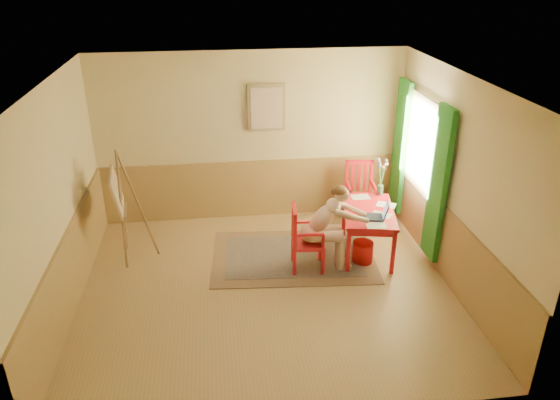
{
  "coord_description": "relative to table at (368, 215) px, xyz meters",
  "views": [
    {
      "loc": [
        -0.6,
        -5.93,
        4.11
      ],
      "look_at": [
        0.25,
        0.55,
        1.05
      ],
      "focal_mm": 33.74,
      "sensor_mm": 36.0,
      "label": 1
    }
  ],
  "objects": [
    {
      "name": "wainscot",
      "position": [
        -1.59,
        0.06,
        -0.13
      ],
      "size": [
        5.0,
        4.5,
        1.0
      ],
      "color": "#9E7C46",
      "rests_on": "room"
    },
    {
      "name": "vase",
      "position": [
        0.32,
        0.53,
        0.35
      ],
      "size": [
        0.23,
        0.29,
        0.57
      ],
      "color": "#3F724C",
      "rests_on": "table"
    },
    {
      "name": "wastebasket",
      "position": [
        -0.13,
        -0.25,
        -0.47
      ],
      "size": [
        0.35,
        0.35,
        0.32
      ],
      "primitive_type": "cylinder",
      "rotation": [
        0.0,
        0.0,
        0.16
      ],
      "color": "red",
      "rests_on": "room"
    },
    {
      "name": "rug",
      "position": [
        -1.11,
        0.02,
        -0.62
      ],
      "size": [
        2.52,
        1.79,
        0.02
      ],
      "color": "#8C7251",
      "rests_on": "room"
    },
    {
      "name": "easel",
      "position": [
        -3.56,
        0.31,
        0.38
      ],
      "size": [
        0.61,
        0.77,
        1.71
      ],
      "color": "brown",
      "rests_on": "room"
    },
    {
      "name": "wall_portrait",
      "position": [
        -1.34,
        1.46,
        1.27
      ],
      "size": [
        0.6,
        0.05,
        0.76
      ],
      "color": "#A1885E",
      "rests_on": "room"
    },
    {
      "name": "chair_left",
      "position": [
        -1.0,
        -0.31,
        -0.15
      ],
      "size": [
        0.48,
        0.46,
        0.97
      ],
      "color": "red",
      "rests_on": "room"
    },
    {
      "name": "chair_back",
      "position": [
        0.15,
        1.01,
        -0.11
      ],
      "size": [
        0.5,
        0.52,
        1.05
      ],
      "color": "red",
      "rests_on": "room"
    },
    {
      "name": "figure",
      "position": [
        -0.68,
        -0.33,
        0.08
      ],
      "size": [
        0.97,
        0.44,
        1.28
      ],
      "color": "beige",
      "rests_on": "room"
    },
    {
      "name": "papers",
      "position": [
        0.1,
        -0.02,
        0.09
      ],
      "size": [
        0.66,
        1.16,
        0.0
      ],
      "color": "white",
      "rests_on": "table"
    },
    {
      "name": "window",
      "position": [
        0.83,
        0.36,
        0.71
      ],
      "size": [
        0.12,
        2.01,
        2.2
      ],
      "color": "white",
      "rests_on": "room"
    },
    {
      "name": "table",
      "position": [
        0.0,
        0.0,
        0.0
      ],
      "size": [
        0.93,
        1.31,
        0.72
      ],
      "color": "red",
      "rests_on": "room"
    },
    {
      "name": "laptop",
      "position": [
        0.02,
        -0.26,
        0.14
      ],
      "size": [
        0.46,
        0.34,
        0.25
      ],
      "color": "#1E2338",
      "rests_on": "table"
    },
    {
      "name": "room",
      "position": [
        -1.59,
        -0.74,
        0.77
      ],
      "size": [
        5.04,
        4.54,
        2.84
      ],
      "color": "#A68551",
      "rests_on": "ground"
    }
  ]
}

